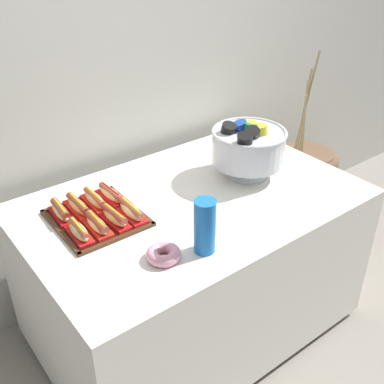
{
  "coord_description": "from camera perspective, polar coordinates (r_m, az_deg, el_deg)",
  "views": [
    {
      "loc": [
        -1.05,
        -1.36,
        1.81
      ],
      "look_at": [
        0.03,
        0.04,
        0.75
      ],
      "focal_mm": 44.2,
      "sensor_mm": 36.0,
      "label": 1
    }
  ],
  "objects": [
    {
      "name": "hot_dog_6",
      "position": [
        1.98,
        -11.62,
        -0.97
      ],
      "size": [
        0.07,
        0.18,
        0.06
      ],
      "color": "red",
      "rests_on": "serving_tray"
    },
    {
      "name": "hot_dog_5",
      "position": [
        1.96,
        -13.56,
        -1.7
      ],
      "size": [
        0.06,
        0.18,
        0.06
      ],
      "color": "red",
      "rests_on": "serving_tray"
    },
    {
      "name": "back_wall",
      "position": [
        2.28,
        -9.64,
        17.56
      ],
      "size": [
        6.0,
        0.1,
        2.6
      ],
      "primitive_type": "cube",
      "color": "beige",
      "rests_on": "ground_plane"
    },
    {
      "name": "hot_dog_1",
      "position": [
        1.83,
        -11.36,
        -3.92
      ],
      "size": [
        0.07,
        0.16,
        0.06
      ],
      "color": "red",
      "rests_on": "serving_tray"
    },
    {
      "name": "floor_vase",
      "position": [
        3.04,
        13.12,
        -0.31
      ],
      "size": [
        0.45,
        0.45,
        1.16
      ],
      "color": "brown",
      "rests_on": "ground_plane"
    },
    {
      "name": "hot_dog_4",
      "position": [
        1.94,
        -15.56,
        -2.33
      ],
      "size": [
        0.07,
        0.17,
        0.06
      ],
      "color": "#B21414",
      "rests_on": "serving_tray"
    },
    {
      "name": "hot_dog_0",
      "position": [
        1.81,
        -13.48,
        -4.69
      ],
      "size": [
        0.07,
        0.16,
        0.06
      ],
      "color": "red",
      "rests_on": "serving_tray"
    },
    {
      "name": "hot_dog_3",
      "position": [
        1.88,
        -7.33,
        -2.35
      ],
      "size": [
        0.07,
        0.17,
        0.06
      ],
      "color": "red",
      "rests_on": "serving_tray"
    },
    {
      "name": "punch_bowl",
      "position": [
        2.15,
        6.78,
        5.62
      ],
      "size": [
        0.34,
        0.34,
        0.27
      ],
      "color": "silver",
      "rests_on": "buffet_table"
    },
    {
      "name": "serving_tray",
      "position": [
        1.92,
        -11.4,
        -3.14
      ],
      "size": [
        0.33,
        0.36,
        0.01
      ],
      "color": "#472B19",
      "rests_on": "buffet_table"
    },
    {
      "name": "cup_stack",
      "position": [
        1.66,
        1.55,
        -4.17
      ],
      "size": [
        0.08,
        0.08,
        0.21
      ],
      "color": "blue",
      "rests_on": "buffet_table"
    },
    {
      "name": "hot_dog_7",
      "position": [
        2.01,
        -9.72,
        -0.34
      ],
      "size": [
        0.07,
        0.18,
        0.06
      ],
      "color": "red",
      "rests_on": "serving_tray"
    },
    {
      "name": "hot_dog_2",
      "position": [
        1.86,
        -9.32,
        -3.06
      ],
      "size": [
        0.06,
        0.16,
        0.06
      ],
      "color": "#B21414",
      "rests_on": "serving_tray"
    },
    {
      "name": "ground_plane",
      "position": [
        2.5,
        0.07,
        -15.61
      ],
      "size": [
        10.0,
        10.0,
        0.0
      ],
      "primitive_type": "plane",
      "color": "gray"
    },
    {
      "name": "buffet_table",
      "position": [
        2.23,
        0.07,
        -8.61
      ],
      "size": [
        1.44,
        0.93,
        0.75
      ],
      "color": "white",
      "rests_on": "ground_plane"
    },
    {
      "name": "donut",
      "position": [
        1.68,
        -3.46,
        -7.49
      ],
      "size": [
        0.13,
        0.13,
        0.04
      ],
      "color": "pink",
      "rests_on": "buffet_table"
    }
  ]
}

